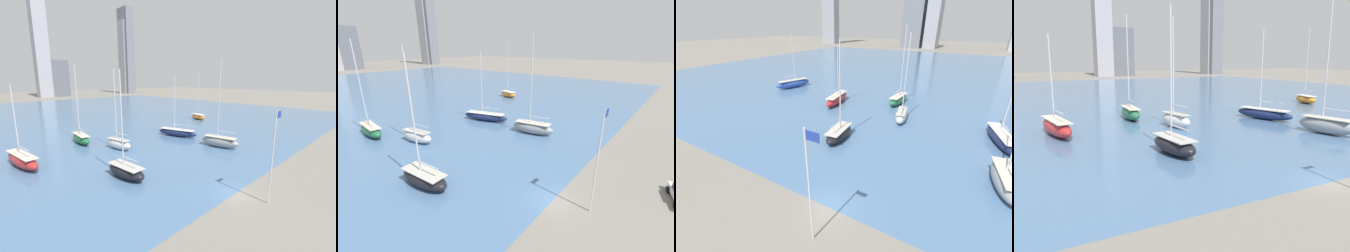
# 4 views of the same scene
# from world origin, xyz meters

# --- Properties ---
(ground_plane) EXTENTS (500.00, 500.00, 0.00)m
(ground_plane) POSITION_xyz_m (0.00, 0.00, 0.00)
(ground_plane) COLOR gray
(harbor_water) EXTENTS (180.00, 140.00, 0.00)m
(harbor_water) POSITION_xyz_m (0.00, 70.00, 0.00)
(harbor_water) COLOR #4C7099
(harbor_water) RESTS_ON ground_plane
(distant_city_skyline) EXTENTS (218.64, 21.40, 74.32)m
(distant_city_skyline) POSITION_xyz_m (2.33, 168.50, 28.07)
(distant_city_skyline) COLOR #8E939E
(distant_city_skyline) RESTS_ON ground_plane
(sailboat_gray) EXTENTS (3.62, 7.87, 16.79)m
(sailboat_gray) POSITION_xyz_m (14.54, 11.79, 1.18)
(sailboat_gray) COLOR gray
(sailboat_gray) RESTS_ON harbor_water
(sailboat_red) EXTENTS (3.66, 9.94, 12.33)m
(sailboat_red) POSITION_xyz_m (-15.95, 26.76, 1.09)
(sailboat_red) COLOR #B72828
(sailboat_red) RESTS_ON harbor_water
(sailboat_navy) EXTENTS (4.96, 10.08, 13.94)m
(sailboat_navy) POSITION_xyz_m (14.61, 23.55, 0.94)
(sailboat_navy) COLOR #19234C
(sailboat_navy) RESTS_ON harbor_water
(sailboat_black) EXTENTS (3.16, 7.03, 14.37)m
(sailboat_black) POSITION_xyz_m (-6.64, 12.61, 1.00)
(sailboat_black) COLOR black
(sailboat_black) RESTS_ON harbor_water
(sailboat_white) EXTENTS (2.87, 6.39, 14.98)m
(sailboat_white) POSITION_xyz_m (-0.63, 24.34, 1.16)
(sailboat_white) COLOR white
(sailboat_white) RESTS_ON harbor_water
(sailboat_orange) EXTENTS (3.80, 6.50, 15.84)m
(sailboat_orange) POSITION_xyz_m (36.01, 34.47, 1.00)
(sailboat_orange) COLOR orange
(sailboat_orange) RESTS_ON harbor_water
(sailboat_green) EXTENTS (2.79, 7.89, 15.97)m
(sailboat_green) POSITION_xyz_m (-4.15, 33.28, 1.10)
(sailboat_green) COLOR #236B3D
(sailboat_green) RESTS_ON harbor_water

